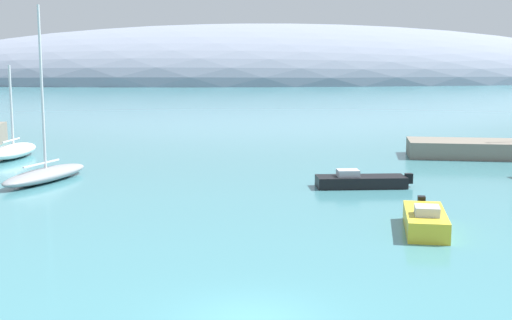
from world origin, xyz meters
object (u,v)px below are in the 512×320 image
at_px(sailboat_white_near_shore, 14,150).
at_px(sailboat_grey_mid_mooring, 46,173).
at_px(motorboat_black_outer, 361,181).
at_px(motorboat_yellow_foreground, 425,220).

bearing_deg(sailboat_white_near_shore, sailboat_grey_mid_mooring, -146.52).
bearing_deg(sailboat_white_near_shore, motorboat_black_outer, -111.20).
distance_m(sailboat_white_near_shore, motorboat_yellow_foreground, 34.73).
bearing_deg(motorboat_black_outer, sailboat_white_near_shore, -29.55).
bearing_deg(motorboat_yellow_foreground, sailboat_grey_mid_mooring, -111.47).
distance_m(sailboat_grey_mid_mooring, motorboat_black_outer, 19.49).
bearing_deg(motorboat_black_outer, sailboat_grey_mid_mooring, -9.25).
bearing_deg(sailboat_grey_mid_mooring, sailboat_white_near_shore, 48.05).
bearing_deg(motorboat_yellow_foreground, motorboat_black_outer, -163.40).
xyz_separation_m(sailboat_white_near_shore, motorboat_yellow_foreground, (23.89, -25.21, -0.09)).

